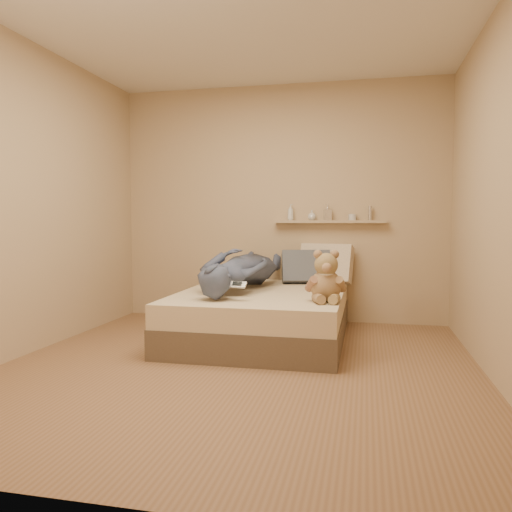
% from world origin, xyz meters
% --- Properties ---
extents(room, '(3.80, 3.80, 3.80)m').
position_xyz_m(room, '(0.00, 0.00, 1.30)').
color(room, '#866245').
rests_on(room, ground).
extents(bed, '(1.50, 1.90, 0.45)m').
position_xyz_m(bed, '(0.00, 0.93, 0.22)').
color(bed, brown).
rests_on(bed, floor).
extents(game_console, '(0.16, 0.08, 0.05)m').
position_xyz_m(game_console, '(-0.09, 0.33, 0.58)').
color(game_console, silver).
rests_on(game_console, bed).
extents(teddy_bear, '(0.35, 0.34, 0.43)m').
position_xyz_m(teddy_bear, '(0.63, 0.45, 0.63)').
color(teddy_bear, tan).
rests_on(teddy_bear, bed).
extents(dark_plush, '(0.16, 0.16, 0.25)m').
position_xyz_m(dark_plush, '(-0.36, 1.53, 0.56)').
color(dark_plush, black).
rests_on(dark_plush, bed).
extents(pillow_cream, '(0.59, 0.38, 0.43)m').
position_xyz_m(pillow_cream, '(0.52, 1.76, 0.65)').
color(pillow_cream, beige).
rests_on(pillow_cream, bed).
extents(pillow_grey, '(0.55, 0.38, 0.37)m').
position_xyz_m(pillow_grey, '(0.33, 1.62, 0.62)').
color(pillow_grey, '#555A67').
rests_on(pillow_grey, bed).
extents(person, '(0.71, 1.69, 0.40)m').
position_xyz_m(person, '(-0.24, 1.03, 0.65)').
color(person, '#474D71').
rests_on(person, bed).
extents(wall_shelf, '(1.20, 0.12, 0.03)m').
position_xyz_m(wall_shelf, '(0.55, 1.84, 1.10)').
color(wall_shelf, tan).
rests_on(wall_shelf, wall_back).
extents(shelf_bottles, '(0.91, 0.12, 0.17)m').
position_xyz_m(shelf_bottles, '(0.46, 1.84, 1.19)').
color(shelf_bottles, silver).
rests_on(shelf_bottles, wall_shelf).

